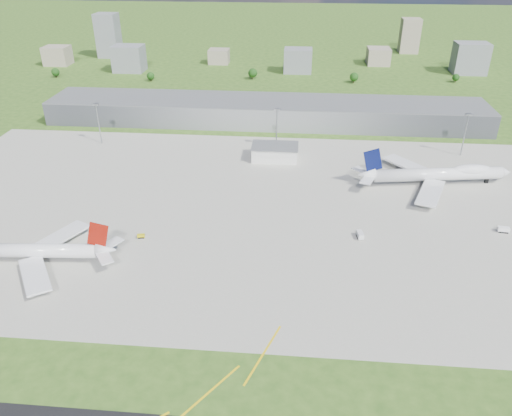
# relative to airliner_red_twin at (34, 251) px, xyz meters

# --- Properties ---
(ground) EXTENTS (1400.00, 1400.00, 0.00)m
(ground) POSITION_rel_airliner_red_twin_xyz_m (80.00, 162.66, -5.01)
(ground) COLOR #2F5119
(ground) RESTS_ON ground
(apron) EXTENTS (360.00, 190.00, 0.08)m
(apron) POSITION_rel_airliner_red_twin_xyz_m (90.00, 52.66, -4.97)
(apron) COLOR #99978B
(apron) RESTS_ON ground
(terminal) EXTENTS (300.00, 42.00, 15.00)m
(terminal) POSITION_rel_airliner_red_twin_xyz_m (80.00, 177.66, 2.49)
(terminal) COLOR gray
(terminal) RESTS_ON ground
(ops_building) EXTENTS (26.00, 16.00, 8.00)m
(ops_building) POSITION_rel_airliner_red_twin_xyz_m (90.00, 112.66, -1.01)
(ops_building) COLOR silver
(ops_building) RESTS_ON ground
(mast_west) EXTENTS (3.50, 2.00, 25.90)m
(mast_west) POSITION_rel_airliner_red_twin_xyz_m (-20.00, 127.66, 12.69)
(mast_west) COLOR gray
(mast_west) RESTS_ON ground
(mast_center) EXTENTS (3.50, 2.00, 25.90)m
(mast_center) POSITION_rel_airliner_red_twin_xyz_m (90.00, 127.66, 12.69)
(mast_center) COLOR gray
(mast_center) RESTS_ON ground
(mast_east) EXTENTS (3.50, 2.00, 25.90)m
(mast_east) POSITION_rel_airliner_red_twin_xyz_m (200.00, 127.66, 12.69)
(mast_east) COLOR gray
(mast_east) RESTS_ON ground
(airliner_red_twin) EXTENTS (68.61, 53.35, 18.82)m
(airliner_red_twin) POSITION_rel_airliner_red_twin_xyz_m (0.00, 0.00, 0.00)
(airliner_red_twin) COLOR silver
(airliner_red_twin) RESTS_ON ground
(airliner_blue_quad) EXTENTS (81.74, 63.52, 21.39)m
(airliner_blue_quad) POSITION_rel_airliner_red_twin_xyz_m (176.57, 86.37, 0.93)
(airliner_blue_quad) COLOR silver
(airliner_blue_quad) RESTS_ON ground
(tug_yellow) EXTENTS (3.47, 2.47, 1.61)m
(tug_yellow) POSITION_rel_airliner_red_twin_xyz_m (36.88, 21.21, -4.16)
(tug_yellow) COLOR #D4C30C
(tug_yellow) RESTS_ON ground
(van_white_near) EXTENTS (3.07, 5.58, 2.68)m
(van_white_near) POSITION_rel_airliner_red_twin_xyz_m (131.65, 29.64, -3.66)
(van_white_near) COLOR silver
(van_white_near) RESTS_ON ground
(van_white_far) EXTENTS (5.07, 2.86, 2.50)m
(van_white_far) POSITION_rel_airliner_red_twin_xyz_m (195.34, 39.94, -3.75)
(van_white_far) COLOR white
(van_white_far) RESTS_ON ground
(bldg_far_w) EXTENTS (24.00, 20.00, 18.00)m
(bldg_far_w) POSITION_rel_airliner_red_twin_xyz_m (-140.00, 332.66, 3.99)
(bldg_far_w) COLOR gray
(bldg_far_w) RESTS_ON ground
(bldg_w) EXTENTS (28.00, 22.00, 24.00)m
(bldg_w) POSITION_rel_airliner_red_twin_xyz_m (-60.00, 312.66, 6.99)
(bldg_w) COLOR slate
(bldg_w) RESTS_ON ground
(bldg_cw) EXTENTS (20.00, 18.00, 14.00)m
(bldg_cw) POSITION_rel_airliner_red_twin_xyz_m (20.00, 352.66, 1.99)
(bldg_cw) COLOR gray
(bldg_cw) RESTS_ON ground
(bldg_c) EXTENTS (26.00, 20.00, 22.00)m
(bldg_c) POSITION_rel_airliner_red_twin_xyz_m (100.00, 322.66, 5.99)
(bldg_c) COLOR slate
(bldg_c) RESTS_ON ground
(bldg_ce) EXTENTS (22.00, 24.00, 16.00)m
(bldg_ce) POSITION_rel_airliner_red_twin_xyz_m (180.00, 362.66, 2.99)
(bldg_ce) COLOR gray
(bldg_ce) RESTS_ON ground
(bldg_e) EXTENTS (30.00, 22.00, 28.00)m
(bldg_e) POSITION_rel_airliner_red_twin_xyz_m (260.00, 332.66, 8.99)
(bldg_e) COLOR slate
(bldg_e) RESTS_ON ground
(bldg_tall_w) EXTENTS (22.00, 20.00, 44.00)m
(bldg_tall_w) POSITION_rel_airliner_red_twin_xyz_m (-100.00, 372.66, 16.99)
(bldg_tall_w) COLOR slate
(bldg_tall_w) RESTS_ON ground
(bldg_tall_e) EXTENTS (20.00, 18.00, 36.00)m
(bldg_tall_e) POSITION_rel_airliner_red_twin_xyz_m (220.00, 422.66, 12.99)
(bldg_tall_e) COLOR gray
(bldg_tall_e) RESTS_ON ground
(tree_far_w) EXTENTS (7.20, 7.20, 8.80)m
(tree_far_w) POSITION_rel_airliner_red_twin_xyz_m (-120.00, 282.66, 0.17)
(tree_far_w) COLOR #382314
(tree_far_w) RESTS_ON ground
(tree_w) EXTENTS (6.75, 6.75, 8.25)m
(tree_w) POSITION_rel_airliner_red_twin_xyz_m (-30.00, 277.66, -0.15)
(tree_w) COLOR #382314
(tree_w) RESTS_ON ground
(tree_c) EXTENTS (8.10, 8.10, 9.90)m
(tree_c) POSITION_rel_airliner_red_twin_xyz_m (60.00, 292.66, 0.82)
(tree_c) COLOR #382314
(tree_c) RESTS_ON ground
(tree_e) EXTENTS (7.65, 7.65, 9.35)m
(tree_e) POSITION_rel_airliner_red_twin_xyz_m (150.00, 287.66, 0.50)
(tree_e) COLOR #382314
(tree_e) RESTS_ON ground
(tree_far_e) EXTENTS (6.30, 6.30, 7.70)m
(tree_far_e) POSITION_rel_airliner_red_twin_xyz_m (240.00, 297.66, -0.48)
(tree_far_e) COLOR #382314
(tree_far_e) RESTS_ON ground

